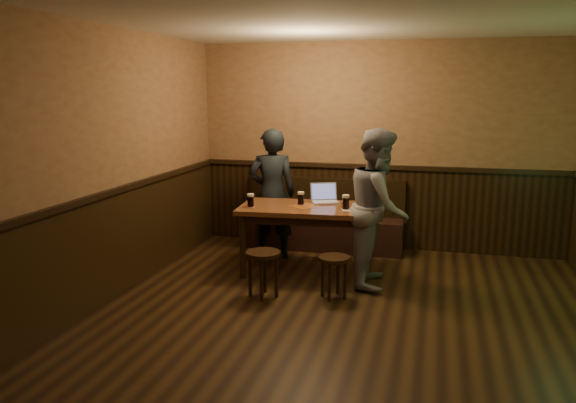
# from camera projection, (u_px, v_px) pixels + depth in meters

# --- Properties ---
(room) EXTENTS (5.04, 6.04, 2.84)m
(room) POSITION_uv_depth(u_px,v_px,m) (348.00, 199.00, 5.01)
(room) COLOR black
(room) RESTS_ON ground
(bench) EXTENTS (2.20, 0.50, 0.95)m
(bench) POSITION_uv_depth(u_px,v_px,m) (323.00, 226.00, 7.76)
(bench) COLOR black
(bench) RESTS_ON ground
(pub_table) EXTENTS (1.58, 0.98, 0.82)m
(pub_table) POSITION_uv_depth(u_px,v_px,m) (305.00, 215.00, 6.63)
(pub_table) COLOR #5C321A
(pub_table) RESTS_ON ground
(stool_left) EXTENTS (0.43, 0.43, 0.50)m
(stool_left) POSITION_uv_depth(u_px,v_px,m) (263.00, 261.00, 5.88)
(stool_left) COLOR black
(stool_left) RESTS_ON ground
(stool_right) EXTENTS (0.39, 0.39, 0.45)m
(stool_right) POSITION_uv_depth(u_px,v_px,m) (334.00, 265.00, 5.87)
(stool_right) COLOR black
(stool_right) RESTS_ON ground
(pint_left) EXTENTS (0.10, 0.10, 0.16)m
(pint_left) POSITION_uv_depth(u_px,v_px,m) (251.00, 200.00, 6.55)
(pint_left) COLOR maroon
(pint_left) RESTS_ON pub_table
(pint_mid) EXTENTS (0.10, 0.10, 0.16)m
(pint_mid) POSITION_uv_depth(u_px,v_px,m) (301.00, 198.00, 6.68)
(pint_mid) COLOR maroon
(pint_mid) RESTS_ON pub_table
(pint_right) EXTENTS (0.11, 0.11, 0.17)m
(pint_right) POSITION_uv_depth(u_px,v_px,m) (346.00, 202.00, 6.42)
(pint_right) COLOR maroon
(pint_right) RESTS_ON pub_table
(laptop) EXTENTS (0.41, 0.37, 0.23)m
(laptop) POSITION_uv_depth(u_px,v_px,m) (325.00, 197.00, 6.83)
(laptop) COLOR silver
(laptop) RESTS_ON pub_table
(menu) EXTENTS (0.25, 0.19, 0.00)m
(menu) POSITION_uv_depth(u_px,v_px,m) (353.00, 210.00, 6.37)
(menu) COLOR silver
(menu) RESTS_ON pub_table
(person_suit) EXTENTS (0.71, 0.57, 1.69)m
(person_suit) POSITION_uv_depth(u_px,v_px,m) (272.00, 194.00, 7.22)
(person_suit) COLOR black
(person_suit) RESTS_ON ground
(person_grey) EXTENTS (0.69, 0.87, 1.75)m
(person_grey) POSITION_uv_depth(u_px,v_px,m) (379.00, 207.00, 6.22)
(person_grey) COLOR gray
(person_grey) RESTS_ON ground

